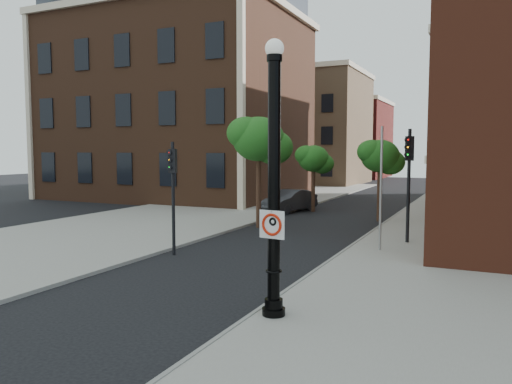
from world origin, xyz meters
The scene contains 16 objects.
ground centered at (0.00, 0.00, 0.00)m, with size 120.00×120.00×0.00m, color black.
sidewalk_right centered at (6.00, 10.00, 0.06)m, with size 8.00×60.00×0.12m, color gray.
sidewalk_left centered at (-9.00, 18.00, 0.06)m, with size 10.00×50.00×0.12m, color gray.
curb_edge centered at (2.05, 10.00, 0.07)m, with size 0.10×60.00×0.14m, color gray.
victorian_building centered at (-16.00, 23.97, 8.74)m, with size 18.60×14.60×17.95m.
bg_building_tan_a centered at (-12.00, 44.00, 6.00)m, with size 12.00×12.00×12.00m, color #9A7554.
bg_building_red centered at (-12.00, 58.00, 5.00)m, with size 12.00×12.00×10.00m, color maroon.
lamppost centered at (2.52, -0.29, 2.86)m, with size 0.52×0.52×6.18m.
no_parking_sign centered at (2.54, -0.45, 2.19)m, with size 0.62×0.12×0.62m.
parked_car centered at (-4.25, 18.14, 0.68)m, with size 1.44×4.12×1.36m, color #2D2E32.
traffic_signal_left centered at (-3.49, 4.57, 2.76)m, with size 0.31×0.36×4.09m.
traffic_signal_right centered at (3.90, 10.08, 3.12)m, with size 0.38×0.41×4.63m.
utility_pole centered at (3.22, 8.06, 2.33)m, with size 0.09×0.09×4.66m, color #999999.
street_tree_a centered at (-3.33, 11.69, 4.26)m, with size 2.99×2.71×5.40m.
street_tree_b centered at (-2.96, 18.87, 3.20)m, with size 2.26×2.04×4.07m.
street_tree_c centered at (1.57, 16.37, 3.41)m, with size 2.41×2.17×4.34m.
Camera 1 is at (6.78, -10.32, 3.82)m, focal length 35.00 mm.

